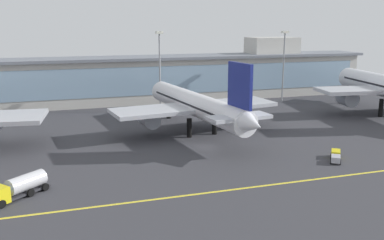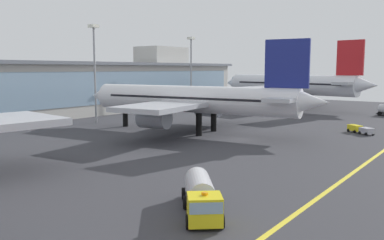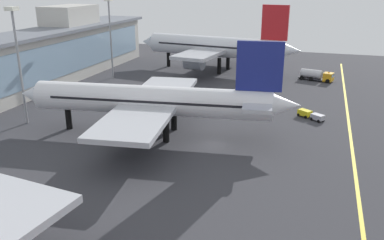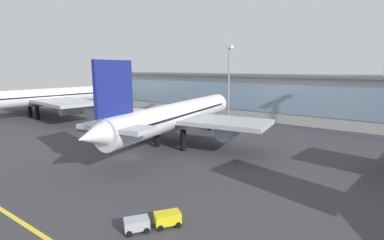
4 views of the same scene
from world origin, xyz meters
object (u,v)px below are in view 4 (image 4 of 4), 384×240
(airliner_near_right, at_px, (177,116))
(apron_light_mast_west, at_px, (229,73))
(baggage_tug_near, at_px, (154,221))
(airliner_near_left, at_px, (44,97))

(airliner_near_right, bearing_deg, apron_light_mast_west, -3.16)
(baggage_tug_near, bearing_deg, apron_light_mast_west, 56.45)
(airliner_near_left, height_order, apron_light_mast_west, apron_light_mast_west)
(airliner_near_right, distance_m, apron_light_mast_west, 26.68)
(baggage_tug_near, bearing_deg, airliner_near_left, 104.81)
(airliner_near_right, bearing_deg, baggage_tug_near, -153.79)
(airliner_near_right, relative_size, baggage_tug_near, 9.19)
(baggage_tug_near, height_order, apron_light_mast_west, apron_light_mast_west)
(airliner_near_right, bearing_deg, airliner_near_left, 80.44)
(apron_light_mast_west, bearing_deg, airliner_near_right, -85.62)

